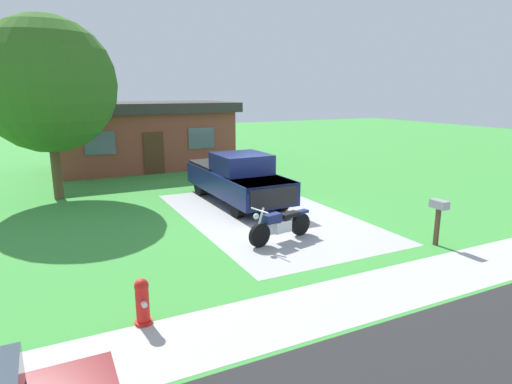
{
  "coord_description": "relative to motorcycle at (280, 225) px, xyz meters",
  "views": [
    {
      "loc": [
        -6.53,
        -12.32,
        4.12
      ],
      "look_at": [
        -0.44,
        -0.1,
        0.9
      ],
      "focal_mm": 30.26,
      "sensor_mm": 36.0,
      "label": 1
    }
  ],
  "objects": [
    {
      "name": "fire_hydrant",
      "position": [
        -4.4,
        -2.74,
        -0.05
      ],
      "size": [
        0.32,
        0.4,
        0.87
      ],
      "color": "red",
      "rests_on": "ground"
    },
    {
      "name": "mailbox",
      "position": [
        3.64,
        -2.18,
        0.51
      ],
      "size": [
        0.26,
        0.48,
        1.26
      ],
      "color": "#4C3823",
      "rests_on": "ground"
    },
    {
      "name": "pickup_truck",
      "position": [
        0.67,
        4.52,
        0.48
      ],
      "size": [
        2.08,
        5.66,
        1.9
      ],
      "color": "black",
      "rests_on": "ground"
    },
    {
      "name": "motorcycle",
      "position": [
        0.0,
        0.0,
        0.0
      ],
      "size": [
        2.18,
        0.84,
        1.09
      ],
      "color": "black",
      "rests_on": "ground"
    },
    {
      "name": "neighbor_house",
      "position": [
        -0.75,
        14.04,
        1.32
      ],
      "size": [
        9.6,
        5.6,
        3.5
      ],
      "color": "brown",
      "rests_on": "ground"
    },
    {
      "name": "ground_plane",
      "position": [
        0.8,
        2.35,
        -0.47
      ],
      "size": [
        80.0,
        80.0,
        0.0
      ],
      "primitive_type": "plane",
      "color": "green"
    },
    {
      "name": "driveway_pad",
      "position": [
        0.8,
        2.35,
        -0.47
      ],
      "size": [
        5.08,
        8.86,
        0.01
      ],
      "primitive_type": "cube",
      "color": "#A9A9A9",
      "rests_on": "ground"
    },
    {
      "name": "shade_tree",
      "position": [
        -5.33,
        8.1,
        3.85
      ],
      "size": [
        5.0,
        5.0,
        6.83
      ],
      "color": "brown",
      "rests_on": "ground"
    },
    {
      "name": "sidewalk_strip",
      "position": [
        0.8,
        -3.65,
        -0.47
      ],
      "size": [
        36.0,
        1.8,
        0.01
      ],
      "primitive_type": "cube",
      "color": "#B1B1AC",
      "rests_on": "ground"
    }
  ]
}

